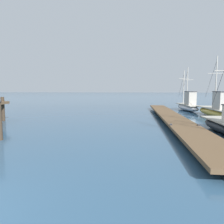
% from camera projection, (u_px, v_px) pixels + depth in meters
% --- Properties ---
extents(floating_dock, '(2.66, 24.00, 0.53)m').
position_uv_depth(floating_dock, '(171.00, 117.00, 17.29)').
color(floating_dock, brown).
rests_on(floating_dock, ground).
extents(fishing_boat_0, '(2.38, 7.34, 5.74)m').
position_uv_depth(fishing_boat_0, '(217.00, 110.00, 19.80)').
color(fishing_boat_0, gold).
rests_on(fishing_boat_0, ground).
extents(fishing_boat_2, '(2.17, 7.43, 5.34)m').
position_uv_depth(fishing_boat_2, '(188.00, 105.00, 25.93)').
color(fishing_boat_2, silver).
rests_on(fishing_boat_2, ground).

